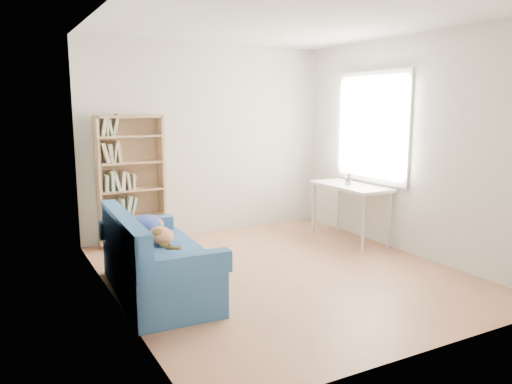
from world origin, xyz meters
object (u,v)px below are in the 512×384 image
sofa (154,262)px  bookshelf (131,186)px  desk (350,191)px  pen_cup (349,180)px

sofa → bookshelf: bearing=84.3°
desk → pen_cup: size_ratio=7.00×
sofa → desk: (2.85, 0.63, 0.36)m
sofa → pen_cup: (2.84, 0.66, 0.50)m
bookshelf → pen_cup: size_ratio=10.15×
desk → pen_cup: 0.14m
bookshelf → desk: 2.84m
bookshelf → pen_cup: (2.57, -1.13, 0.04)m
desk → pen_cup: bearing=106.9°
bookshelf → desk: bearing=-24.3°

